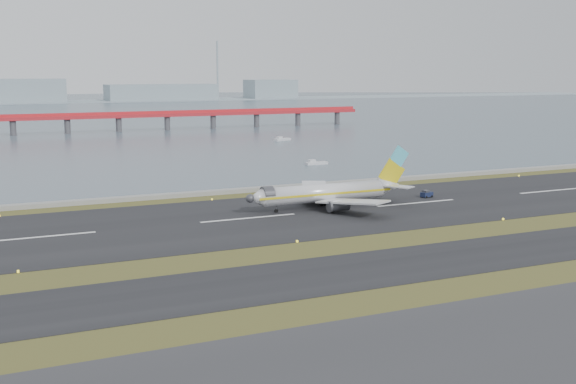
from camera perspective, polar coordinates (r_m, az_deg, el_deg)
name	(u,v)px	position (r m, az deg, el deg)	size (l,w,h in m)	color
ground	(317,253)	(117.25, 2.31, -4.80)	(1000.00, 1000.00, 0.00)	#3D4719
taxiway_strip	(354,271)	(107.06, 5.25, -6.20)	(1000.00, 18.00, 0.10)	black
runway_strip	(249,218)	(143.91, -3.13, -2.09)	(1000.00, 45.00, 0.10)	black
seawall	(202,193)	(171.61, -6.84, -0.10)	(1000.00, 2.50, 1.00)	gray
bay_water	(32,111)	(564.24, -19.57, 6.03)	(1400.00, 800.00, 1.30)	#435460
red_pier	(118,117)	(359.03, -13.25, 5.81)	(260.00, 5.00, 10.20)	red
far_shoreline	(30,96)	(724.43, -19.73, 7.16)	(1400.00, 80.00, 60.50)	#8A9BA3
airliner	(330,192)	(154.12, 3.32, -0.03)	(38.52, 32.89, 12.80)	silver
pushback_tug	(427,194)	(170.20, 10.89, -0.16)	(3.11, 2.23, 1.80)	#161F3E
workboat_near	(316,163)	(226.81, 2.20, 2.31)	(7.04, 2.30, 1.70)	silver
workboat_far	(282,139)	(305.11, -0.50, 4.19)	(8.30, 4.99, 1.93)	silver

